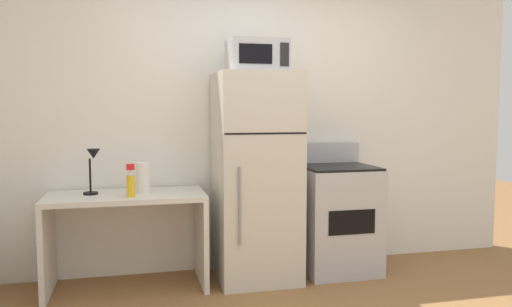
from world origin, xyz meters
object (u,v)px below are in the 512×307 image
at_px(desk, 127,222).
at_px(desk_lamp, 93,164).
at_px(paper_towel_roll, 143,177).
at_px(refrigerator, 256,177).
at_px(microwave, 257,56).
at_px(oven_range, 337,218).
at_px(spray_bottle, 131,184).

height_order(desk, desk_lamp, desk_lamp).
relative_size(desk_lamp, paper_towel_roll, 1.47).
xyz_separation_m(desk_lamp, refrigerator, (1.28, -0.04, -0.14)).
relative_size(desk_lamp, refrigerator, 0.21).
bearing_deg(microwave, refrigerator, 90.32).
height_order(desk_lamp, paper_towel_roll, desk_lamp).
distance_m(desk, oven_range, 1.77).
distance_m(paper_towel_roll, spray_bottle, 0.20).
height_order(paper_towel_roll, spray_bottle, spray_bottle).
bearing_deg(desk, spray_bottle, -75.78).
bearing_deg(paper_towel_roll, desk, -170.02).
xyz_separation_m(desk, refrigerator, (1.04, -0.02, 0.32)).
height_order(desk_lamp, refrigerator, refrigerator).
xyz_separation_m(paper_towel_roll, refrigerator, (0.91, -0.04, -0.02)).
xyz_separation_m(desk_lamp, microwave, (1.28, -0.06, 0.84)).
bearing_deg(spray_bottle, desk, 104.22).
bearing_deg(desk_lamp, desk, -4.40).
bearing_deg(desk_lamp, paper_towel_roll, 0.73).
bearing_deg(desk_lamp, oven_range, -0.37).
bearing_deg(microwave, paper_towel_roll, 176.14).
xyz_separation_m(desk, microwave, (1.04, -0.04, 1.30)).
bearing_deg(spray_bottle, refrigerator, 7.87).
height_order(desk, paper_towel_roll, paper_towel_roll).
relative_size(desk, paper_towel_roll, 5.04).
distance_m(desk_lamp, spray_bottle, 0.36).
bearing_deg(desk, paper_towel_roll, 9.98).
distance_m(spray_bottle, refrigerator, 1.01).
bearing_deg(microwave, oven_range, 3.40).
bearing_deg(oven_range, desk, -179.82).
distance_m(microwave, oven_range, 1.54).
relative_size(desk_lamp, oven_range, 0.32).
bearing_deg(microwave, desk_lamp, 177.48).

